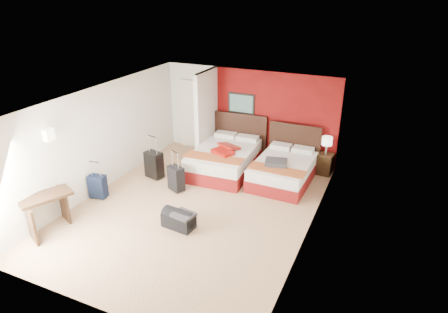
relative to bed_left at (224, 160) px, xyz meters
The scene contains 17 objects.
ground 2.03m from the bed_left, 84.55° to the right, with size 6.50×6.50×0.00m, color tan.
room_walls 1.64m from the bed_left, 154.75° to the right, with size 5.02×6.52×2.50m.
red_accent_panel 1.81m from the bed_left, 52.80° to the left, with size 3.50×0.04×2.50m, color maroon.
partition_wall 1.38m from the bed_left, 142.65° to the left, with size 0.12×1.20×2.50m, color silver.
entry_door 2.10m from the bed_left, 142.24° to the left, with size 0.82×0.06×2.05m, color silver.
bed_left is the anchor object (origin of this frame).
bed_right 1.60m from the bed_left, ahead, with size 1.34×1.91×0.57m, color white.
red_suitcase_open 0.39m from the bed_left, 45.00° to the right, with size 0.55×0.76×0.09m, color #9F130D.
jacket_bundle 1.56m from the bed_left, ahead, with size 0.52×0.42×0.12m, color #3A3B3F.
nightstand 2.64m from the bed_left, 21.19° to the left, with size 0.39×0.39×0.55m, color #321F10.
table_lamp 2.68m from the bed_left, 21.19° to the left, with size 0.27×0.27×0.48m, color white.
suitcase_black 1.83m from the bed_left, 143.73° to the right, with size 0.45×0.28×0.67m, color black.
suitcase_charcoal 1.57m from the bed_left, 112.99° to the right, with size 0.40×0.25×0.59m, color black.
suitcase_navy 3.26m from the bed_left, 129.79° to the right, with size 0.39×0.24×0.54m, color #101A32.
duffel_bag 2.81m from the bed_left, 85.20° to the right, with size 0.66×0.35×0.33m, color black.
jacket_draped 2.87m from the bed_left, 82.30° to the right, with size 0.43×0.36×0.06m, color #353539.
desk 4.47m from the bed_left, 117.61° to the right, with size 0.49×0.98×0.82m, color #321D10.
Camera 1 is at (3.70, -6.66, 4.62)m, focal length 31.56 mm.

